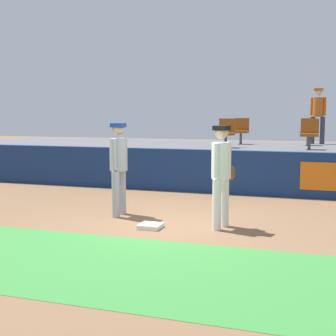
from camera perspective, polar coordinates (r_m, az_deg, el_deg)
ground_plane at (r=8.77m, az=0.01°, el=-7.15°), size 60.00×60.00×0.00m
grass_foreground_strip at (r=6.67m, az=-6.55°, el=-11.57°), size 18.00×2.80×0.01m
first_base at (r=8.68m, az=-2.12°, el=-7.02°), size 0.40×0.40×0.08m
player_fielder_home at (r=8.56m, az=6.49°, el=-0.18°), size 0.45×0.55×1.87m
player_runner_visitor at (r=9.63m, az=-5.99°, el=0.67°), size 0.37×0.53×1.89m
field_wall at (r=12.46m, az=5.93°, el=-0.44°), size 18.00×0.26×1.14m
bleacher_platform at (r=14.97m, az=8.04°, el=0.63°), size 18.00×4.80×1.11m
seat_front_right at (r=13.53m, az=16.75°, el=4.17°), size 0.48×0.44×0.84m
seat_front_center at (r=13.80m, az=7.06°, el=4.43°), size 0.47×0.44×0.84m
seat_back_right at (r=15.33m, az=16.59°, el=4.41°), size 0.47×0.44×0.84m
seat_back_center at (r=15.54m, az=8.85°, el=4.63°), size 0.46×0.44×0.84m
spectator_hooded at (r=16.10m, az=17.67°, el=6.48°), size 0.49×0.41×1.79m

